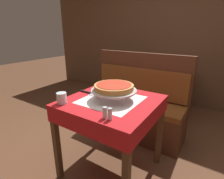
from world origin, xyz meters
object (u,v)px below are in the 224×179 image
at_px(booth_bench, 135,110).
at_px(pizza_server, 90,93).
at_px(condiment_caddy, 168,66).
at_px(salt_shaker, 105,113).
at_px(pizza_pan_stand, 114,91).
at_px(dining_table_front, 111,110).
at_px(deep_dish_pizza, 114,87).
at_px(water_glass_near, 62,98).
at_px(dining_table_rear, 168,74).
at_px(pepper_shaker, 110,114).

xyz_separation_m(booth_bench, pizza_server, (-0.13, -0.75, 0.45)).
height_order(pizza_server, condiment_caddy, condiment_caddy).
bearing_deg(salt_shaker, pizza_server, 141.14).
bearing_deg(pizza_pan_stand, dining_table_front, -142.23).
relative_size(pizza_pan_stand, pizza_server, 1.58).
bearing_deg(booth_bench, deep_dish_pizza, -79.18).
relative_size(dining_table_front, deep_dish_pizza, 2.28).
distance_m(pizza_server, water_glass_near, 0.32).
height_order(pizza_server, salt_shaker, salt_shaker).
bearing_deg(pizza_pan_stand, dining_table_rear, 89.87).
bearing_deg(dining_table_front, deep_dish_pizza, 37.77).
bearing_deg(booth_bench, pizza_server, -100.10).
xyz_separation_m(dining_table_rear, water_glass_near, (-0.33, -1.98, 0.15)).
xyz_separation_m(booth_bench, salt_shaker, (0.28, -1.08, 0.48)).
relative_size(water_glass_near, pepper_shaker, 1.10).
relative_size(booth_bench, pizza_pan_stand, 3.27).
distance_m(pepper_shaker, condiment_caddy, 1.93).
bearing_deg(deep_dish_pizza, condiment_caddy, 89.10).
distance_m(booth_bench, deep_dish_pizza, 0.96).
bearing_deg(booth_bench, dining_table_front, -80.65).
xyz_separation_m(pizza_pan_stand, condiment_caddy, (0.03, 1.60, -0.03)).
bearing_deg(water_glass_near, booth_bench, 80.41).
bearing_deg(salt_shaker, water_glass_near, 178.01).
distance_m(dining_table_front, pepper_shaker, 0.39).
relative_size(dining_table_rear, deep_dish_pizza, 2.25).
bearing_deg(dining_table_front, condiment_caddy, 88.47).
height_order(deep_dish_pizza, pizza_server, deep_dish_pizza).
distance_m(booth_bench, pepper_shaker, 1.23).
bearing_deg(water_glass_near, pizza_server, 81.63).
distance_m(booth_bench, salt_shaker, 1.22).
relative_size(pizza_pan_stand, salt_shaker, 4.83).
bearing_deg(deep_dish_pizza, booth_bench, 100.82).
height_order(booth_bench, salt_shaker, booth_bench).
xyz_separation_m(booth_bench, pepper_shaker, (0.32, -1.08, 0.49)).
distance_m(pizza_server, condiment_caddy, 1.62).
bearing_deg(dining_table_front, dining_table_rear, 89.26).
distance_m(booth_bench, pizza_server, 0.89).
distance_m(pizza_pan_stand, water_glass_near, 0.45).
height_order(dining_table_rear, booth_bench, booth_bench).
bearing_deg(pizza_pan_stand, booth_bench, 100.82).
height_order(dining_table_rear, pepper_shaker, pepper_shaker).
bearing_deg(salt_shaker, booth_bench, 104.39).
bearing_deg(condiment_caddy, pepper_shaker, -85.53).
distance_m(dining_table_rear, deep_dish_pizza, 1.69).
relative_size(dining_table_front, pizza_pan_stand, 1.96).
relative_size(pizza_pan_stand, water_glass_near, 4.31).
bearing_deg(pizza_server, salt_shaker, -38.86).
xyz_separation_m(dining_table_front, pizza_server, (-0.26, 0.02, 0.10)).
bearing_deg(condiment_caddy, pizza_server, -100.81).
distance_m(deep_dish_pizza, condiment_caddy, 1.60).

